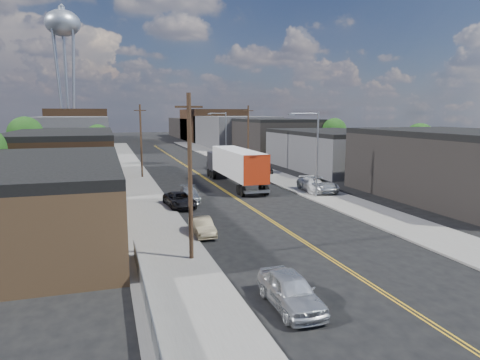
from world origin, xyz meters
TOP-DOWN VIEW (x-y plane):
  - ground at (0.00, 60.00)m, footprint 260.00×260.00m
  - centerline at (0.00, 45.00)m, footprint 0.32×120.00m
  - sidewalk_left at (-9.50, 45.00)m, footprint 5.00×140.00m
  - sidewalk_right at (9.50, 45.00)m, footprint 5.00×140.00m
  - warehouse_tan at (-18.00, 18.00)m, footprint 12.00×22.00m
  - warehouse_brown at (-18.00, 44.00)m, footprint 12.00×26.00m
  - industrial_right_a at (21.99, 20.00)m, footprint 14.00×22.00m
  - industrial_right_b at (22.00, 46.00)m, footprint 14.00×24.00m
  - industrial_right_c at (22.00, 72.00)m, footprint 14.00×22.00m
  - skyline_left_a at (-20.00, 95.00)m, footprint 16.00×30.00m
  - skyline_right_a at (20.00, 95.00)m, footprint 16.00×30.00m
  - skyline_left_b at (-20.00, 120.00)m, footprint 16.00×26.00m
  - skyline_right_b at (20.00, 120.00)m, footprint 16.00×26.00m
  - skyline_left_c at (-20.00, 140.00)m, footprint 16.00×40.00m
  - skyline_right_c at (20.00, 140.00)m, footprint 16.00×40.00m
  - water_tower at (-22.00, 110.00)m, footprint 9.00×9.00m
  - streetlight_near at (7.60, 25.00)m, footprint 3.39×0.25m
  - streetlight_far at (7.60, 60.00)m, footprint 3.39×0.25m
  - utility_pole_left_near at (-8.20, 10.00)m, footprint 1.60×0.26m
  - utility_pole_left_far at (-8.20, 45.00)m, footprint 1.60×0.26m
  - utility_pole_right at (8.20, 48.00)m, footprint 1.60×0.26m
  - chainlink_fence at (-11.50, 3.50)m, footprint 0.05×16.00m
  - tree_left_mid at (-23.94, 55.00)m, footprint 5.10×5.04m
  - tree_left_far at (-13.94, 62.00)m, footprint 4.35×4.20m
  - tree_right_near at (30.06, 36.00)m, footprint 4.60×4.48m
  - tree_right_far at (30.06, 60.00)m, footprint 4.85×4.76m
  - semi_truck at (2.17, 35.71)m, footprint 3.01×17.25m
  - car_left_a at (-5.10, 2.38)m, footprint 1.93×4.76m
  - car_left_b at (-6.40, 15.14)m, footprint 1.36×3.89m
  - car_left_c at (-6.40, 24.93)m, footprint 2.80×5.27m
  - car_left_d at (-5.00, 27.45)m, footprint 2.39×4.93m
  - car_right_lot_a at (9.67, 27.71)m, footprint 3.02×6.05m
  - car_right_lot_b at (9.14, 27.90)m, footprint 2.78×5.41m
  - car_right_lot_c at (9.63, 43.44)m, footprint 2.58×4.11m
  - car_ahead_truck at (3.92, 50.79)m, footprint 2.85×5.62m

SIDE VIEW (x-z plane):
  - ground at x=0.00m, z-range 0.00..0.00m
  - centerline at x=0.00m, z-range 0.00..0.01m
  - sidewalk_left at x=-9.50m, z-range 0.00..0.15m
  - sidewalk_right at x=9.50m, z-range 0.00..0.15m
  - car_left_b at x=-6.40m, z-range 0.00..1.28m
  - chainlink_fence at x=-11.50m, z-range 0.04..1.27m
  - car_left_d at x=-5.00m, z-range 0.00..1.38m
  - car_left_c at x=-6.40m, z-range 0.00..1.41m
  - car_ahead_truck at x=3.92m, z-range 0.00..1.52m
  - car_right_lot_c at x=9.63m, z-range 0.15..1.45m
  - car_left_a at x=-5.10m, z-range 0.00..1.62m
  - car_right_lot_b at x=9.14m, z-range 0.15..1.65m
  - car_right_lot_a at x=9.67m, z-range 0.15..1.79m
  - semi_truck at x=2.17m, z-range 0.32..4.84m
  - warehouse_tan at x=-18.00m, z-range 0.00..5.60m
  - industrial_right_b at x=22.00m, z-range 0.00..6.10m
  - warehouse_brown at x=-18.00m, z-range 0.00..6.60m
  - skyline_left_c at x=-20.00m, z-range 0.00..7.00m
  - skyline_right_c at x=20.00m, z-range 0.00..7.00m
  - industrial_right_a at x=21.99m, z-range 0.00..7.10m
  - industrial_right_c at x=22.00m, z-range 0.00..7.60m
  - skyline_left_a at x=-20.00m, z-range 0.00..8.00m
  - skyline_right_a at x=20.00m, z-range 0.00..8.00m
  - tree_left_far at x=-13.94m, z-range 1.08..8.05m
  - tree_right_near at x=30.06m, z-range 1.15..8.59m
  - skyline_left_b at x=-20.00m, z-range 0.00..10.00m
  - skyline_right_b at x=20.00m, z-range 0.00..10.00m
  - utility_pole_left_near at x=-8.20m, z-range 0.14..10.14m
  - utility_pole_left_far at x=-8.20m, z-range 0.14..10.14m
  - utility_pole_right at x=8.20m, z-range 0.14..10.14m
  - tree_right_far at x=30.06m, z-range 1.22..9.13m
  - streetlight_near at x=7.60m, z-range 0.83..9.83m
  - streetlight_far at x=7.60m, z-range 0.83..9.83m
  - tree_left_mid at x=-23.94m, z-range 1.30..9.67m
  - water_tower at x=-22.00m, z-range 12.20..49.10m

